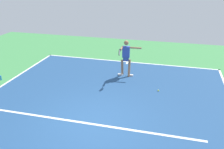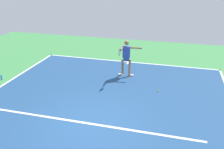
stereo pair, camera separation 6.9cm
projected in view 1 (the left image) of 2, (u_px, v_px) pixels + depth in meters
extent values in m
plane|color=#428E4C|center=(92.00, 123.00, 8.07)|extent=(22.04, 22.04, 0.00)
cube|color=navy|center=(92.00, 123.00, 8.07)|extent=(9.70, 12.41, 0.00)
cube|color=white|center=(128.00, 62.00, 13.56)|extent=(9.70, 0.10, 0.01)
cube|color=white|center=(91.00, 124.00, 8.00)|extent=(7.28, 0.10, 0.01)
cube|color=white|center=(127.00, 63.00, 13.38)|extent=(0.10, 0.30, 0.01)
cylinder|color=#9E7051|center=(129.00, 68.00, 11.57)|extent=(0.13, 0.28, 0.83)
cube|color=white|center=(131.00, 75.00, 11.70)|extent=(0.25, 0.11, 0.07)
cylinder|color=#9E7051|center=(122.00, 68.00, 11.64)|extent=(0.13, 0.28, 0.83)
cube|color=white|center=(120.00, 74.00, 11.80)|extent=(0.25, 0.11, 0.07)
cube|color=#2D4799|center=(126.00, 59.00, 11.42)|extent=(0.26, 0.21, 0.20)
cube|color=#334CB2|center=(126.00, 52.00, 11.30)|extent=(0.35, 0.20, 0.54)
sphere|color=#9E7051|center=(126.00, 43.00, 11.12)|extent=(0.22, 0.22, 0.22)
cylinder|color=#9E7051|center=(136.00, 48.00, 11.13)|extent=(0.54, 0.11, 0.08)
cylinder|color=#9E7051|center=(122.00, 48.00, 10.98)|extent=(0.11, 0.54, 0.08)
cylinder|color=black|center=(120.00, 51.00, 10.64)|extent=(0.04, 0.22, 0.03)
torus|color=black|center=(119.00, 52.00, 10.42)|extent=(0.04, 0.29, 0.29)
cylinder|color=silver|center=(119.00, 52.00, 10.42)|extent=(0.02, 0.25, 0.25)
sphere|color=#CCE033|center=(158.00, 90.00, 10.20)|extent=(0.07, 0.07, 0.07)
cylinder|color=blue|center=(1.00, 78.00, 11.23)|extent=(0.07, 0.07, 0.22)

